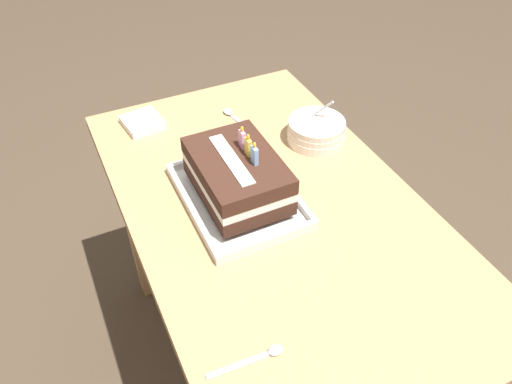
% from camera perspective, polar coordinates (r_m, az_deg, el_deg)
% --- Properties ---
extents(ground_plane, '(8.00, 8.00, 0.00)m').
position_cam_1_polar(ground_plane, '(1.67, 1.45, -19.47)').
color(ground_plane, '#4C3D2D').
extents(dining_table, '(1.04, 0.61, 0.72)m').
position_cam_1_polar(dining_table, '(1.18, 1.94, -5.86)').
color(dining_table, tan).
rests_on(dining_table, ground_plane).
extents(foil_tray, '(0.31, 0.23, 0.02)m').
position_cam_1_polar(foil_tray, '(1.10, -2.08, -0.55)').
color(foil_tray, silver).
rests_on(foil_tray, dining_table).
extents(birthday_cake, '(0.24, 0.16, 0.14)m').
position_cam_1_polar(birthday_cake, '(1.06, -2.15, 1.97)').
color(birthday_cake, '#3D2219').
rests_on(birthday_cake, foil_tray).
extents(bowl_stack, '(0.15, 0.15, 0.11)m').
position_cam_1_polar(bowl_stack, '(1.26, 6.92, 6.97)').
color(bowl_stack, silver).
rests_on(bowl_stack, dining_table).
extents(serving_spoon_near_tray, '(0.14, 0.04, 0.01)m').
position_cam_1_polar(serving_spoon_near_tray, '(1.36, -2.79, 8.83)').
color(serving_spoon_near_tray, silver).
rests_on(serving_spoon_near_tray, dining_table).
extents(serving_spoon_by_bowls, '(0.02, 0.14, 0.01)m').
position_cam_1_polar(serving_spoon_by_bowls, '(0.86, 0.63, -18.27)').
color(serving_spoon_by_bowls, silver).
rests_on(serving_spoon_by_bowls, dining_table).
extents(napkin_pile, '(0.11, 0.11, 0.02)m').
position_cam_1_polar(napkin_pile, '(1.35, -12.86, 7.79)').
color(napkin_pile, white).
rests_on(napkin_pile, dining_table).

